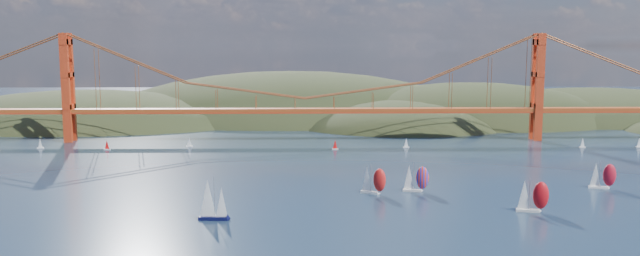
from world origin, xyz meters
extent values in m
ellipsoid|color=black|center=(-140.00, 260.00, -11.20)|extent=(240.00, 140.00, 64.00)
ellipsoid|color=black|center=(-10.00, 300.00, -16.80)|extent=(300.00, 180.00, 96.00)
ellipsoid|color=black|center=(110.00, 270.00, -13.30)|extent=(220.00, 140.00, 76.00)
ellipsoid|color=black|center=(60.00, 240.00, -8.40)|extent=(140.00, 110.00, 48.00)
ellipsoid|color=black|center=(200.00, 290.00, -10.50)|extent=(260.00, 160.00, 60.00)
cube|color=#983D15|center=(0.00, 180.00, 16.00)|extent=(440.00, 7.00, 1.60)
cube|color=#9C3111|center=(0.00, 180.00, 14.80)|extent=(440.00, 7.00, 0.80)
cube|color=#9C3111|center=(-120.00, 180.00, 27.50)|extent=(4.00, 8.50, 55.00)
cube|color=#9C3111|center=(120.00, 180.00, 27.50)|extent=(4.00, 8.50, 55.00)
cube|color=black|center=(-25.65, 32.90, 0.49)|extent=(8.34, 3.04, 0.98)
cylinder|color=#99999E|center=(-25.25, 32.86, 6.87)|extent=(0.12, 0.12, 11.78)
cone|color=white|center=(-27.12, 33.03, 6.28)|extent=(4.98, 4.98, 10.37)
cone|color=white|center=(-23.22, 32.67, 5.10)|extent=(3.55, 3.55, 8.25)
cube|color=white|center=(21.74, 63.45, 0.37)|extent=(6.20, 4.28, 0.73)
cylinder|color=#99999E|center=(22.01, 63.31, 5.30)|extent=(0.09, 0.09, 9.14)
cone|color=white|center=(20.77, 63.94, 4.84)|extent=(4.59, 4.59, 8.04)
ellipsoid|color=red|center=(24.73, 61.93, 4.84)|extent=(5.02, 4.32, 7.68)
cube|color=silver|center=(66.03, 39.47, 0.39)|extent=(6.69, 3.25, 0.77)
cylinder|color=#99999E|center=(66.34, 39.40, 5.61)|extent=(0.10, 0.10, 9.67)
cone|color=white|center=(64.90, 39.74, 5.12)|extent=(4.35, 4.35, 8.51)
ellipsoid|color=#B00C13|center=(69.48, 38.65, 5.12)|extent=(5.04, 3.80, 8.12)
cube|color=white|center=(101.09, 69.04, 0.36)|extent=(6.31, 3.25, 0.73)
cylinder|color=#99999E|center=(101.39, 68.96, 5.29)|extent=(0.09, 0.09, 9.12)
cone|color=white|center=(100.04, 69.33, 4.83)|extent=(4.18, 4.18, 8.02)
ellipsoid|color=#AC1223|center=(104.32, 68.15, 4.83)|extent=(4.81, 3.70, 7.66)
cube|color=silver|center=(36.21, 65.93, 0.37)|extent=(6.32, 3.02, 0.73)
cylinder|color=#99999E|center=(36.51, 65.87, 5.30)|extent=(0.09, 0.09, 9.13)
cone|color=white|center=(35.15, 66.18, 4.84)|extent=(4.09, 4.09, 8.04)
ellipsoid|color=#F33203|center=(39.48, 65.19, 4.84)|extent=(4.75, 3.56, 7.67)
cube|color=silver|center=(-126.25, 158.02, 0.25)|extent=(3.00, 1.00, 0.50)
cone|color=white|center=(-126.25, 158.02, 2.60)|extent=(2.00, 2.00, 4.20)
cube|color=silver|center=(-93.24, 153.53, 0.25)|extent=(3.00, 1.00, 0.50)
cone|color=red|center=(-93.24, 153.53, 2.60)|extent=(2.00, 2.00, 4.20)
cube|color=silver|center=(-55.96, 161.10, 0.25)|extent=(3.00, 1.00, 0.50)
cone|color=white|center=(-55.96, 161.10, 2.60)|extent=(2.00, 2.00, 4.20)
cube|color=silver|center=(133.69, 154.66, 0.25)|extent=(3.00, 1.00, 0.50)
cone|color=white|center=(133.69, 154.66, 2.60)|extent=(2.00, 2.00, 4.20)
cube|color=silver|center=(161.30, 154.75, 0.25)|extent=(3.00, 1.00, 0.50)
cone|color=white|center=(161.30, 154.75, 2.60)|extent=(2.00, 2.00, 4.20)
cube|color=silver|center=(48.71, 156.13, 0.25)|extent=(3.00, 1.00, 0.50)
cone|color=white|center=(48.71, 156.13, 2.60)|extent=(2.00, 2.00, 4.20)
cube|color=silver|center=(14.34, 152.02, 0.25)|extent=(3.00, 1.00, 0.50)
cone|color=red|center=(14.34, 152.02, 2.60)|extent=(2.00, 2.00, 4.20)
camera|label=1|loc=(0.51, -138.40, 48.68)|focal=35.00mm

